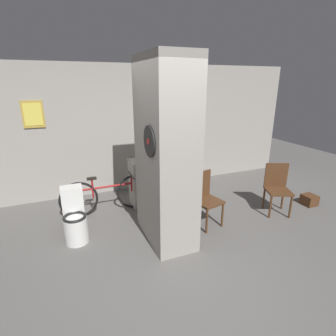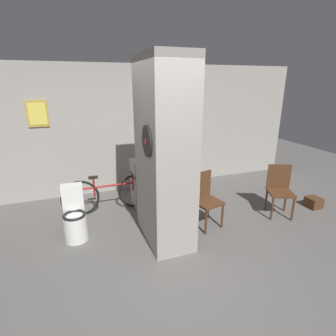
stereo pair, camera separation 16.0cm
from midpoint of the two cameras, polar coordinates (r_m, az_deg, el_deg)
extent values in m
plane|color=#5B5956|center=(3.71, 1.39, -19.17)|extent=(14.00, 14.00, 0.00)
cube|color=gray|center=(5.56, -8.46, 8.21)|extent=(8.00, 0.06, 2.60)
cube|color=#B79338|center=(5.38, -25.78, 10.60)|extent=(0.36, 0.02, 0.48)
cube|color=#E0CC4C|center=(5.36, -25.79, 10.58)|extent=(0.30, 0.01, 0.39)
cube|color=#B79338|center=(5.96, 6.05, 11.41)|extent=(0.44, 0.02, 0.34)
cube|color=#D86633|center=(5.95, 6.11, 11.39)|extent=(0.36, 0.01, 0.28)
cube|color=gray|center=(3.63, 0.44, 3.02)|extent=(0.58, 1.09, 2.60)
cylinder|color=black|center=(3.28, -3.22, 5.81)|extent=(0.03, 0.40, 0.40)
cylinder|color=red|center=(3.27, -3.47, 5.79)|extent=(0.01, 0.07, 0.07)
cube|color=gray|center=(5.08, 0.56, -2.60)|extent=(1.33, 0.44, 0.88)
cylinder|color=silver|center=(4.18, -18.37, -12.27)|extent=(0.34, 0.34, 0.39)
torus|color=black|center=(4.08, -18.67, -9.73)|extent=(0.33, 0.33, 0.04)
cube|color=silver|center=(4.21, -19.04, -6.05)|extent=(0.31, 0.20, 0.40)
cylinder|color=#4C2D19|center=(4.15, 9.38, -11.57)|extent=(0.04, 0.04, 0.41)
cylinder|color=#4C2D19|center=(4.37, 12.79, -10.20)|extent=(0.04, 0.04, 0.41)
cylinder|color=#4C2D19|center=(4.38, 6.32, -9.75)|extent=(0.04, 0.04, 0.41)
cylinder|color=#4C2D19|center=(4.58, 9.71, -8.56)|extent=(0.04, 0.04, 0.41)
cube|color=#4C2D19|center=(4.27, 9.71, -7.35)|extent=(0.48, 0.48, 0.04)
cube|color=#4C2D19|center=(4.30, 8.22, -3.63)|extent=(0.40, 0.12, 0.44)
cylinder|color=#4C2D19|center=(4.85, 22.61, -8.23)|extent=(0.04, 0.04, 0.41)
cylinder|color=#4C2D19|center=(4.98, 26.39, -8.10)|extent=(0.04, 0.04, 0.41)
cylinder|color=#4C2D19|center=(5.15, 21.41, -6.54)|extent=(0.04, 0.04, 0.41)
cylinder|color=#4C2D19|center=(5.26, 25.00, -6.47)|extent=(0.04, 0.04, 0.41)
cube|color=#4C2D19|center=(4.97, 24.18, -4.98)|extent=(0.52, 0.52, 0.04)
cube|color=#4C2D19|center=(5.05, 23.83, -1.69)|extent=(0.38, 0.19, 0.44)
torus|color=black|center=(4.80, -17.64, -6.33)|extent=(0.65, 0.04, 0.65)
torus|color=black|center=(4.91, -6.11, -4.95)|extent=(0.65, 0.04, 0.65)
cylinder|color=maroon|center=(4.76, -11.93, -3.81)|extent=(0.90, 0.04, 0.04)
cylinder|color=maroon|center=(4.74, -14.87, -4.15)|extent=(0.03, 0.03, 0.34)
cylinder|color=maroon|center=(4.83, -6.74, -3.19)|extent=(0.03, 0.03, 0.31)
cube|color=black|center=(4.68, -15.06, -2.01)|extent=(0.16, 0.06, 0.04)
cylinder|color=#262626|center=(4.78, -6.81, -1.48)|extent=(0.03, 0.42, 0.03)
cylinder|color=olive|center=(4.84, 0.52, 2.93)|extent=(0.07, 0.07, 0.18)
cylinder|color=olive|center=(4.81, 0.52, 4.38)|extent=(0.03, 0.03, 0.08)
sphere|color=#333333|center=(4.80, 0.53, 4.92)|extent=(0.03, 0.03, 0.03)
cylinder|color=silver|center=(4.99, 1.32, 3.06)|extent=(0.08, 0.08, 0.12)
cylinder|color=silver|center=(4.96, 1.33, 4.05)|extent=(0.03, 0.03, 0.05)
sphere|color=#333333|center=(4.96, 1.33, 4.46)|extent=(0.03, 0.03, 0.03)
cube|color=#4C2D19|center=(5.70, 29.82, -6.53)|extent=(0.25, 0.25, 0.20)
camera|label=1|loc=(0.08, -88.90, 0.37)|focal=28.00mm
camera|label=2|loc=(0.08, 91.10, -0.37)|focal=28.00mm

